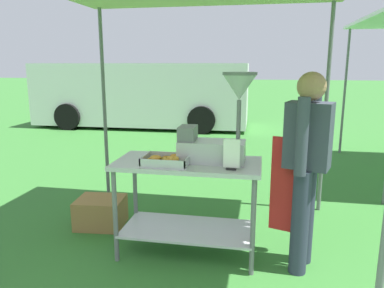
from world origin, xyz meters
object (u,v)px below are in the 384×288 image
donut_tray (167,161)px  supply_crate (101,212)px  vendor (306,162)px  van_white (143,94)px  donut_cart (188,188)px  menu_sign (232,157)px  donut_fryer (219,129)px

donut_tray → supply_crate: size_ratio=0.75×
vendor → van_white: bearing=117.8°
donut_cart → donut_tray: 0.33m
vendor → supply_crate: bearing=167.4°
menu_sign → van_white: size_ratio=0.04×
menu_sign → vendor: (0.58, 0.12, -0.05)m
donut_fryer → vendor: bearing=-7.8°
donut_fryer → menu_sign: 0.31m
donut_fryer → vendor: 0.75m
menu_sign → donut_fryer: bearing=119.8°
supply_crate → van_white: size_ratio=0.09×
supply_crate → van_white: van_white is taller
donut_fryer → supply_crate: size_ratio=1.48×
menu_sign → donut_tray: bearing=173.1°
donut_cart → donut_fryer: bearing=9.3°
van_white → vendor: bearing=-62.2°
donut_cart → donut_tray: (-0.16, -0.11, 0.27)m
donut_tray → supply_crate: bearing=149.5°
donut_cart → van_white: bearing=111.2°
donut_cart → menu_sign: (0.39, -0.18, 0.34)m
donut_tray → vendor: vendor is taller
donut_tray → vendor: bearing=3.0°
donut_tray → menu_sign: (0.54, -0.07, 0.07)m
donut_tray → van_white: 7.25m
donut_fryer → van_white: van_white is taller
vendor → donut_fryer: bearing=172.2°
vendor → donut_tray: bearing=-177.0°
donut_tray → vendor: size_ratio=0.24×
donut_cart → menu_sign: bearing=-24.8°
donut_cart → supply_crate: (-1.01, 0.39, -0.46)m
donut_tray → van_white: (-2.44, 6.82, 0.00)m
vendor → menu_sign: bearing=-167.8°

